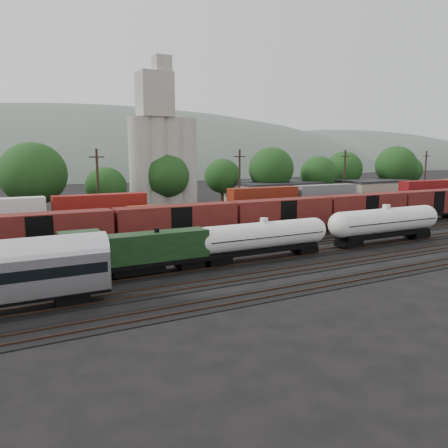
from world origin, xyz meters
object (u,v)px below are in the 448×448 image
tank_car_a (264,237)px  orange_locomotive (176,221)px  green_locomotive (127,252)px  grain_silo (163,154)px

tank_car_a → orange_locomotive: size_ratio=0.93×
green_locomotive → tank_car_a: size_ratio=1.01×
tank_car_a → orange_locomotive: bearing=104.8°
orange_locomotive → green_locomotive: bearing=-125.7°
green_locomotive → tank_car_a: 14.76m
green_locomotive → tank_car_a: (14.76, 0.00, 0.07)m
green_locomotive → grain_silo: grain_silo is taller
tank_car_a → grain_silo: size_ratio=0.56×
green_locomotive → grain_silo: size_ratio=0.56×
tank_car_a → grain_silo: (3.98, 41.00, 8.72)m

